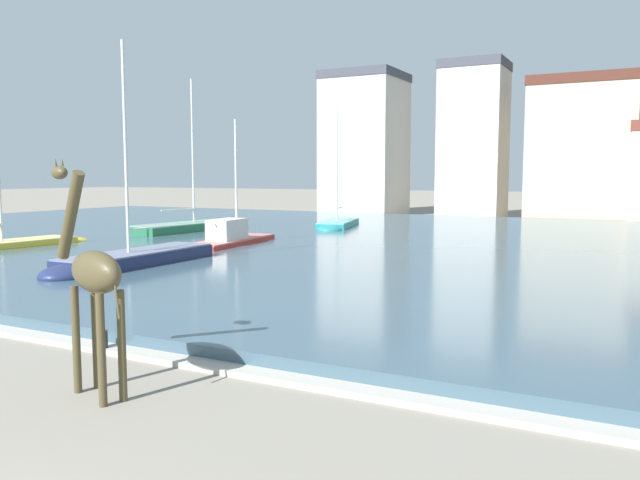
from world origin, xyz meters
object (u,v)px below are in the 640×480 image
(sailboat_green, at_px, (197,228))
(sailboat_teal, at_px, (337,226))
(giraffe_statue, at_px, (93,276))
(sailboat_yellow, at_px, (7,247))
(sailboat_red, at_px, (236,240))
(sailboat_navy, at_px, (125,264))
(mooring_bollard, at_px, (102,342))

(sailboat_green, xyz_separation_m, sailboat_teal, (6.90, 6.04, -0.05))
(giraffe_statue, height_order, sailboat_yellow, sailboat_yellow)
(sailboat_teal, bearing_deg, sailboat_red, -90.94)
(giraffe_statue, bearing_deg, sailboat_yellow, 147.03)
(giraffe_statue, bearing_deg, sailboat_teal, 108.31)
(giraffe_statue, xyz_separation_m, sailboat_navy, (-9.09, 10.01, -1.63))
(sailboat_yellow, distance_m, mooring_bollard, 19.88)
(sailboat_yellow, height_order, sailboat_red, sailboat_yellow)
(giraffe_statue, bearing_deg, sailboat_navy, 132.25)
(sailboat_navy, xyz_separation_m, mooring_bollard, (7.19, -8.06, -0.23))
(giraffe_statue, distance_m, mooring_bollard, 3.30)
(giraffe_statue, xyz_separation_m, sailboat_teal, (-10.01, 30.26, -1.69))
(sailboat_green, bearing_deg, sailboat_red, -38.50)
(sailboat_yellow, height_order, mooring_bollard, sailboat_yellow)
(sailboat_teal, distance_m, sailboat_red, 11.39)
(sailboat_red, distance_m, mooring_bollard, 18.85)
(giraffe_statue, height_order, mooring_bollard, giraffe_statue)
(giraffe_statue, height_order, sailboat_green, sailboat_green)
(sailboat_navy, relative_size, sailboat_teal, 1.08)
(sailboat_green, relative_size, sailboat_red, 1.30)
(sailboat_green, xyz_separation_m, sailboat_yellow, (-1.99, -11.96, -0.11))
(giraffe_statue, distance_m, sailboat_teal, 31.92)
(giraffe_statue, distance_m, sailboat_yellow, 22.60)
(sailboat_teal, bearing_deg, mooring_bollard, -74.02)
(sailboat_yellow, relative_size, sailboat_red, 1.29)
(sailboat_navy, distance_m, sailboat_red, 8.93)
(sailboat_teal, bearing_deg, giraffe_statue, -71.69)
(sailboat_yellow, height_order, sailboat_teal, sailboat_teal)
(sailboat_navy, bearing_deg, sailboat_yellow, 167.09)
(mooring_bollard, bearing_deg, sailboat_navy, 131.73)
(sailboat_green, bearing_deg, sailboat_teal, 41.19)
(giraffe_statue, bearing_deg, sailboat_red, 118.38)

